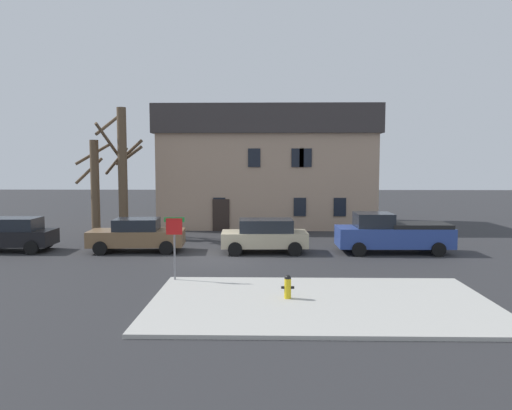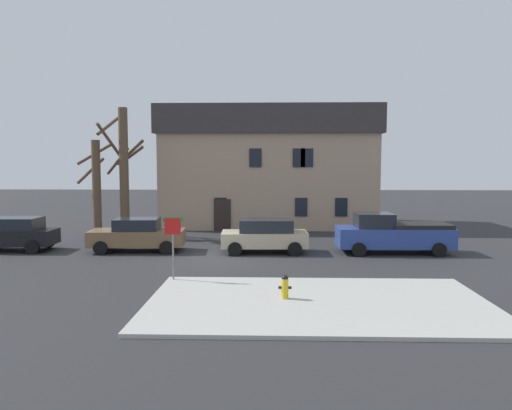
# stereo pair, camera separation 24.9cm
# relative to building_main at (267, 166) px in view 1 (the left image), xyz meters

# --- Properties ---
(ground_plane) EXTENTS (120.00, 120.00, 0.00)m
(ground_plane) POSITION_rel_building_main_xyz_m (-2.38, -13.33, -4.23)
(ground_plane) COLOR #2D2D30
(sidewalk_slab) EXTENTS (10.72, 6.29, 0.12)m
(sidewalk_slab) POSITION_rel_building_main_xyz_m (1.70, -20.57, -4.17)
(sidewalk_slab) COLOR #B7B5AD
(sidewalk_slab) RESTS_ON ground_plane
(building_main) EXTENTS (15.09, 8.10, 8.31)m
(building_main) POSITION_rel_building_main_xyz_m (0.00, 0.00, 0.00)
(building_main) COLOR tan
(building_main) RESTS_ON ground_plane
(tree_bare_near) EXTENTS (3.48, 3.45, 6.78)m
(tree_bare_near) POSITION_rel_building_main_xyz_m (-10.25, -6.46, -0.96)
(tree_bare_near) COLOR brown
(tree_bare_near) RESTS_ON ground_plane
(tree_bare_mid) EXTENTS (2.53, 2.07, 7.73)m
(tree_bare_mid) POSITION_rel_building_main_xyz_m (-8.61, -6.60, -0.19)
(tree_bare_mid) COLOR brown
(tree_bare_mid) RESTS_ON ground_plane
(car_black_wagon) EXTENTS (4.29, 2.14, 1.70)m
(car_black_wagon) POSITION_rel_building_main_xyz_m (-12.93, -11.47, -3.34)
(car_black_wagon) COLOR black
(car_black_wagon) RESTS_ON ground_plane
(car_brown_sedan) EXTENTS (4.79, 2.29, 1.67)m
(car_brown_sedan) POSITION_rel_building_main_xyz_m (-6.54, -11.44, -3.39)
(car_brown_sedan) COLOR brown
(car_brown_sedan) RESTS_ON ground_plane
(car_beige_wagon) EXTENTS (4.30, 2.25, 1.67)m
(car_beige_wagon) POSITION_rel_building_main_xyz_m (-0.10, -11.55, -3.35)
(car_beige_wagon) COLOR #C6B793
(car_beige_wagon) RESTS_ON ground_plane
(pickup_truck_blue) EXTENTS (5.60, 2.23, 1.99)m
(pickup_truck_blue) POSITION_rel_building_main_xyz_m (6.23, -11.49, -3.26)
(pickup_truck_blue) COLOR #2D4799
(pickup_truck_blue) RESTS_ON ground_plane
(fire_hydrant) EXTENTS (0.42, 0.22, 0.76)m
(fire_hydrant) POSITION_rel_building_main_xyz_m (0.66, -20.29, -3.71)
(fire_hydrant) COLOR gold
(fire_hydrant) RESTS_ON sidewalk_slab
(street_sign_pole) EXTENTS (0.76, 0.07, 2.45)m
(street_sign_pole) POSITION_rel_building_main_xyz_m (-3.43, -17.82, -2.50)
(street_sign_pole) COLOR slate
(street_sign_pole) RESTS_ON ground_plane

